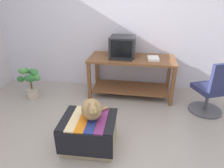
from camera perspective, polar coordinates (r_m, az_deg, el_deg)
The scene contains 11 objects.
ground_plane at distance 2.52m, azimuth -3.25°, elevation -19.77°, with size 14.00×14.00×0.00m, color #9E9389.
back_wall at distance 3.85m, azimuth 1.72°, elevation 17.88°, with size 8.00×0.10×2.60m, color silver.
desk at distance 3.59m, azimuth 5.64°, elevation 4.18°, with size 1.54×0.73×0.74m.
tv_monitor at distance 3.55m, azimuth 3.12°, elevation 10.90°, with size 0.46×0.46×0.36m.
keyboard at distance 3.38m, azimuth 2.57°, elevation 7.32°, with size 0.40×0.15×0.02m, color black.
book at distance 3.46m, azimuth 11.98°, elevation 7.35°, with size 0.19×0.26×0.04m, color white.
ottoman_with_blanket at distance 2.51m, azimuth -6.69°, elevation -13.87°, with size 0.66×0.56×0.41m.
cat at distance 2.33m, azimuth -5.89°, elevation -7.35°, with size 0.35×0.42×0.29m.
potted_plant at distance 3.82m, azimuth -22.58°, elevation 0.26°, with size 0.41×0.36×0.62m.
office_chair at distance 3.41m, azimuth 27.20°, elevation -1.98°, with size 0.54×0.54×0.89m.
pen at distance 3.52m, azimuth 13.19°, elevation 7.27°, with size 0.01×0.01×0.14m, color #B7B7BC.
Camera 1 is at (0.35, -1.76, 1.77)m, focal length 31.19 mm.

